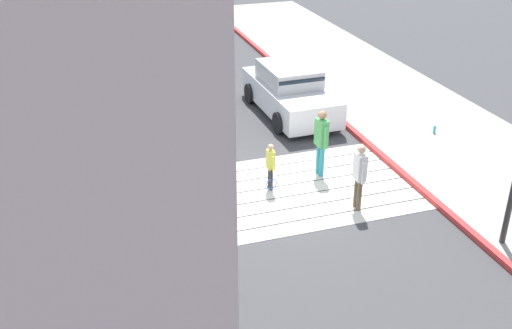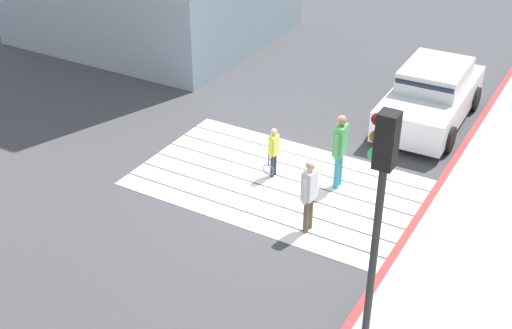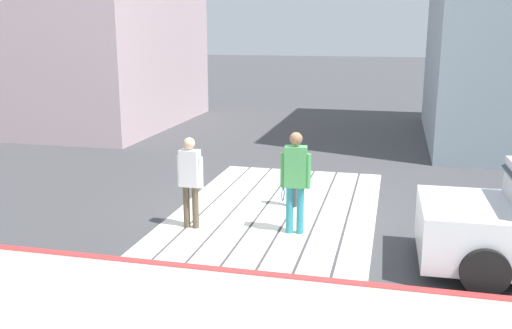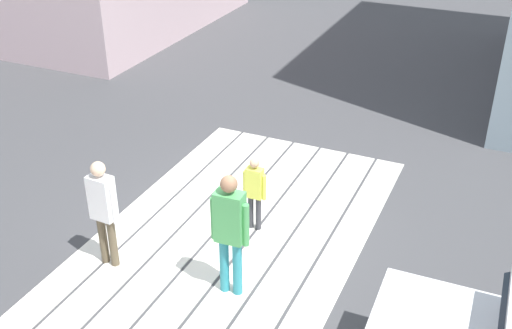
% 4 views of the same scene
% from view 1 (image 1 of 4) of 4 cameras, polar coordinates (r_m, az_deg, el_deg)
% --- Properties ---
extents(ground_plane, '(120.00, 120.00, 0.00)m').
position_cam_1_polar(ground_plane, '(15.13, 2.48, -2.56)').
color(ground_plane, '#424244').
extents(crosswalk_stripes, '(6.40, 3.80, 0.01)m').
position_cam_1_polar(crosswalk_stripes, '(15.13, 2.48, -2.54)').
color(crosswalk_stripes, silver).
rests_on(crosswalk_stripes, ground).
extents(sidewalk_west, '(4.80, 40.00, 0.12)m').
position_cam_1_polar(sidewalk_west, '(17.67, 19.77, 0.54)').
color(sidewalk_west, '#9E9B93').
rests_on(sidewalk_west, ground).
extents(curb_painted, '(0.16, 40.00, 0.13)m').
position_cam_1_polar(curb_painted, '(16.41, 13.19, -0.56)').
color(curb_painted, '#BC3333').
rests_on(curb_painted, ground).
extents(car_parked_near_curb, '(2.06, 4.34, 1.57)m').
position_cam_1_polar(car_parked_near_curb, '(19.52, 3.18, 6.79)').
color(car_parked_near_curb, white).
rests_on(car_parked_near_curb, ground).
extents(water_bottle, '(0.07, 0.07, 0.22)m').
position_cam_1_polar(water_bottle, '(18.74, 16.31, 3.16)').
color(water_bottle, '#33A5BF').
rests_on(water_bottle, sidewalk_west).
extents(pedestrian_adult_lead, '(0.25, 0.52, 1.79)m').
position_cam_1_polar(pedestrian_adult_lead, '(15.55, 6.10, 2.45)').
color(pedestrian_adult_lead, teal).
rests_on(pedestrian_adult_lead, ground).
extents(pedestrian_adult_trailing, '(0.23, 0.48, 1.64)m').
position_cam_1_polar(pedestrian_adult_trailing, '(14.17, 9.64, -0.73)').
color(pedestrian_adult_trailing, brown).
rests_on(pedestrian_adult_trailing, ground).
extents(pedestrian_child_with_racket, '(0.28, 0.38, 1.23)m').
position_cam_1_polar(pedestrian_child_with_racket, '(14.92, 1.37, -0.01)').
color(pedestrian_child_with_racket, '#333338').
rests_on(pedestrian_child_with_racket, ground).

